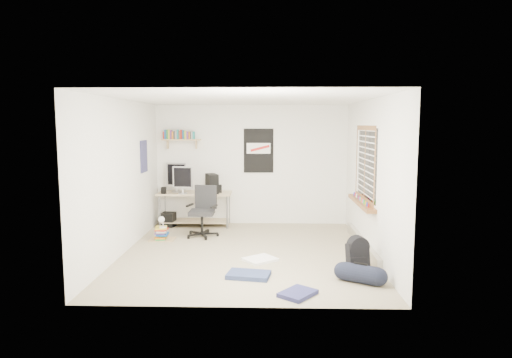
{
  "coord_description": "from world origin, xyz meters",
  "views": [
    {
      "loc": [
        0.37,
        -7.29,
        2.1
      ],
      "look_at": [
        0.15,
        0.42,
        1.17
      ],
      "focal_mm": 32.0,
      "sensor_mm": 36.0,
      "label": 1
    }
  ],
  "objects_px": {
    "desk": "(195,208)",
    "duffel_bag": "(360,273)",
    "backpack": "(358,257)",
    "office_chair": "(202,211)",
    "book_stack": "(162,232)"
  },
  "relations": [
    {
      "from": "backpack",
      "to": "book_stack",
      "type": "distance_m",
      "value": 3.64
    },
    {
      "from": "backpack",
      "to": "book_stack",
      "type": "bearing_deg",
      "value": 140.32
    },
    {
      "from": "backpack",
      "to": "duffel_bag",
      "type": "relative_size",
      "value": 0.82
    },
    {
      "from": "duffel_bag",
      "to": "book_stack",
      "type": "relative_size",
      "value": 1.08
    },
    {
      "from": "office_chair",
      "to": "book_stack",
      "type": "height_order",
      "value": "office_chair"
    },
    {
      "from": "office_chair",
      "to": "duffel_bag",
      "type": "height_order",
      "value": "office_chair"
    },
    {
      "from": "desk",
      "to": "backpack",
      "type": "height_order",
      "value": "desk"
    },
    {
      "from": "desk",
      "to": "book_stack",
      "type": "relative_size",
      "value": 3.31
    },
    {
      "from": "backpack",
      "to": "duffel_bag",
      "type": "xyz_separation_m",
      "value": [
        -0.06,
        -0.5,
        -0.06
      ]
    },
    {
      "from": "desk",
      "to": "duffel_bag",
      "type": "xyz_separation_m",
      "value": [
        2.75,
        -3.38,
        -0.22
      ]
    },
    {
      "from": "book_stack",
      "to": "duffel_bag",
      "type": "bearing_deg",
      "value": -34.65
    },
    {
      "from": "desk",
      "to": "office_chair",
      "type": "relative_size",
      "value": 1.56
    },
    {
      "from": "desk",
      "to": "book_stack",
      "type": "bearing_deg",
      "value": -127.83
    },
    {
      "from": "office_chair",
      "to": "duffel_bag",
      "type": "distance_m",
      "value": 3.51
    },
    {
      "from": "desk",
      "to": "backpack",
      "type": "xyz_separation_m",
      "value": [
        2.81,
        -2.88,
        -0.16
      ]
    }
  ]
}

